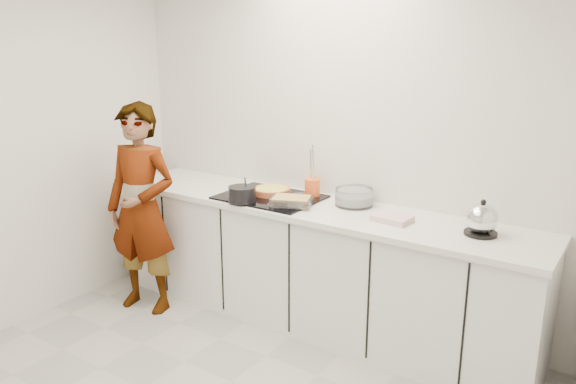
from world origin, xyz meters
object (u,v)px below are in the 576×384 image
Objects in this scene: utensil_crock at (312,188)px; cook at (142,209)px; saucepan at (242,194)px; mixing_bowl at (354,198)px; hob at (270,197)px; tart_dish at (272,191)px; kettle at (482,220)px; baking_dish at (291,200)px.

utensil_crock is 1.30m from cook.
cook reaches higher than saucepan.
utensil_crock reaches higher than mixing_bowl.
mixing_bowl is 0.20× the size of cook.
mixing_bowl reaches higher than hob.
tart_dish reaches higher than hob.
tart_dish is 0.20× the size of cook.
kettle is at bearing 9.66° from saucepan.
cook is (-0.76, -0.26, -0.18)m from saucepan.
hob is 0.63m from mixing_bowl.
baking_dish is 0.44m from mixing_bowl.
tart_dish is at bearing 113.93° from hob.
saucepan is 0.36m from baking_dish.
cook is (-0.82, -0.54, -0.15)m from tart_dish.
tart_dish is 0.30m from utensil_crock.
tart_dish is 1.00m from cook.
saucepan is 0.53m from utensil_crock.
saucepan reaches higher than mixing_bowl.
kettle is (1.26, 0.14, 0.05)m from baking_dish.
hob is 0.45× the size of cook.
utensil_crock reaches higher than tart_dish.
saucepan is 1.05× the size of kettle.
tart_dish is 0.98× the size of baking_dish.
utensil_crock reaches higher than hob.
utensil_crock reaches higher than baking_dish.
saucepan is 0.79m from mixing_bowl.
cook reaches higher than kettle.
utensil_crock is (-0.35, 0.01, 0.01)m from mixing_bowl.
hob is at bearing 17.94° from cook.
cook is (-1.10, -0.67, -0.18)m from utensil_crock.
kettle is 1.57× the size of utensil_crock.
cook is at bearing -161.12° from saucepan.
saucepan is 0.74× the size of mixing_bowl.
mixing_bowl is (0.68, 0.40, -0.01)m from saucepan.
cook reaches higher than tart_dish.
baking_dish reaches higher than tart_dish.
mixing_bowl is at bearing 172.18° from kettle.
mixing_bowl reaches higher than tart_dish.
baking_dish is (0.33, 0.13, -0.02)m from saucepan.
kettle is at bearing 1.06° from cook.
mixing_bowl is 0.35m from utensil_crock.
utensil_crock is 0.09× the size of cook.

